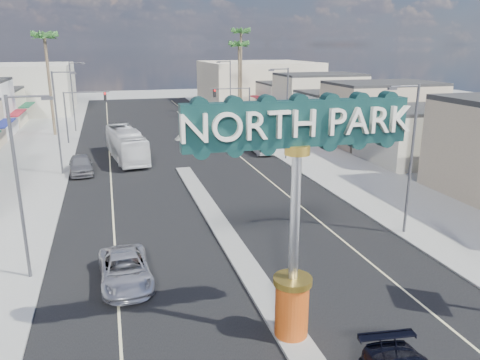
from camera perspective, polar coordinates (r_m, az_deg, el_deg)
ground at (r=44.74m, az=-7.18°, el=1.64°), size 160.00×160.00×0.00m
road at (r=44.74m, az=-7.18°, el=1.65°), size 20.00×120.00×0.01m
median_island at (r=29.73m, az=-2.42°, el=-5.65°), size 1.30×30.00×0.16m
sidewalk_left at (r=44.95m, az=-25.10°, el=0.36°), size 8.00×120.00×0.12m
sidewalk_right at (r=48.71m, az=9.32°, el=2.82°), size 8.00×120.00×0.12m
storefront_row_right at (r=64.08m, az=12.74°, el=8.49°), size 12.00×42.00×6.00m
backdrop_far_left at (r=89.56m, az=-26.23°, el=9.98°), size 20.00×20.00×8.00m
backdrop_far_right at (r=92.59m, az=2.13°, el=11.74°), size 20.00×20.00×8.00m
gateway_sign at (r=16.95m, az=6.83°, el=-1.80°), size 8.20×1.50×9.15m
traffic_signal_left at (r=57.36m, az=-18.74°, el=8.46°), size 5.09×0.45×6.00m
traffic_signal_right at (r=59.34m, az=-0.54°, el=9.54°), size 5.09×0.45×6.00m
streetlight_l_near at (r=24.03m, az=-25.13°, el=0.00°), size 2.03×0.22×9.00m
streetlight_l_mid at (r=43.50m, az=-21.23°, el=7.08°), size 2.03×0.22×9.00m
streetlight_l_far at (r=65.30m, az=-19.63°, el=9.92°), size 2.03×0.22×9.00m
streetlight_r_near at (r=28.98m, az=19.96°, el=3.12°), size 2.03×0.22×9.00m
streetlight_r_mid at (r=46.42m, az=5.56°, el=8.59°), size 2.03×0.22×9.00m
streetlight_r_far at (r=67.27m, az=-1.32°, el=10.99°), size 2.03×0.22×9.00m
palm_left_far at (r=63.24m, az=-22.69°, el=15.31°), size 2.60×2.60×13.10m
palm_right_mid at (r=71.53m, az=-0.11°, el=15.75°), size 2.60×2.60×12.10m
palm_right_far at (r=77.86m, az=0.12°, el=17.09°), size 2.60×2.60×14.10m
suv_left at (r=23.58m, az=-13.84°, el=-10.55°), size 2.57×5.20×1.42m
car_parked_left at (r=44.12m, az=-18.83°, el=1.81°), size 2.35×5.06×1.68m
car_parked_right at (r=49.79m, az=2.49°, el=4.10°), size 1.61×4.43×1.45m
city_bus at (r=48.31m, az=-13.70°, el=4.24°), size 3.88×11.15×3.04m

